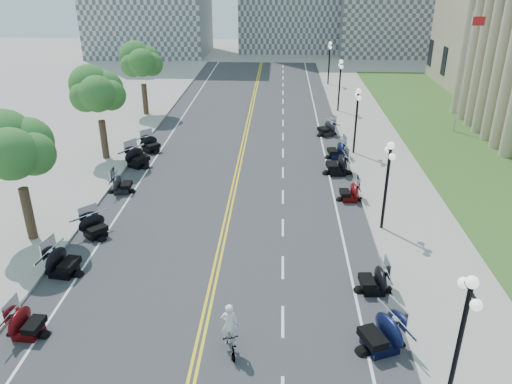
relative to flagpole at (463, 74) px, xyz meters
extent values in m
plane|color=gray|center=(-18.00, -22.00, -5.00)|extent=(160.00, 160.00, 0.00)
cube|color=#333335|center=(-18.00, -12.00, -5.00)|extent=(16.00, 90.00, 0.01)
cube|color=yellow|center=(-18.12, -12.00, -4.99)|extent=(0.12, 90.00, 0.00)
cube|color=yellow|center=(-17.88, -12.00, -4.99)|extent=(0.12, 90.00, 0.00)
cube|color=white|center=(-11.60, -12.00, -4.99)|extent=(0.12, 90.00, 0.00)
cube|color=white|center=(-24.40, -12.00, -4.99)|extent=(0.12, 90.00, 0.00)
cube|color=white|center=(-14.80, -26.00, -4.99)|extent=(0.12, 2.00, 0.00)
cube|color=white|center=(-14.80, -22.00, -4.99)|extent=(0.12, 2.00, 0.00)
cube|color=white|center=(-14.80, -18.00, -4.99)|extent=(0.12, 2.00, 0.00)
cube|color=white|center=(-14.80, -14.00, -4.99)|extent=(0.12, 2.00, 0.00)
cube|color=white|center=(-14.80, -10.00, -4.99)|extent=(0.12, 2.00, 0.00)
cube|color=white|center=(-14.80, -6.00, -4.99)|extent=(0.12, 2.00, 0.00)
cube|color=white|center=(-14.80, -2.00, -4.99)|extent=(0.12, 2.00, 0.00)
cube|color=white|center=(-14.80, 2.00, -4.99)|extent=(0.12, 2.00, 0.00)
cube|color=white|center=(-14.80, 6.00, -4.99)|extent=(0.12, 2.00, 0.00)
cube|color=white|center=(-14.80, 10.00, -4.99)|extent=(0.12, 2.00, 0.00)
cube|color=white|center=(-14.80, 14.00, -4.99)|extent=(0.12, 2.00, 0.00)
cube|color=white|center=(-14.80, 18.00, -4.99)|extent=(0.12, 2.00, 0.00)
cube|color=white|center=(-14.80, 22.00, -4.99)|extent=(0.12, 2.00, 0.00)
cube|color=white|center=(-14.80, 26.00, -4.99)|extent=(0.12, 2.00, 0.00)
cube|color=white|center=(-14.80, 30.00, -4.99)|extent=(0.12, 2.00, 0.00)
cube|color=#9E9991|center=(-7.50, -12.00, -4.92)|extent=(5.00, 90.00, 0.15)
cube|color=#9E9991|center=(-28.50, -12.00, -4.92)|extent=(5.00, 90.00, 0.15)
cube|color=#356023|center=(-0.50, -4.00, -4.95)|extent=(9.00, 60.00, 0.10)
imported|color=#A51414|center=(-16.79, -27.82, -4.48)|extent=(0.98, 1.80, 1.04)
imported|color=silver|center=(-16.79, -27.82, -3.06)|extent=(0.66, 0.43, 1.81)
camera|label=1|loc=(-15.09, -42.37, 8.32)|focal=35.00mm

